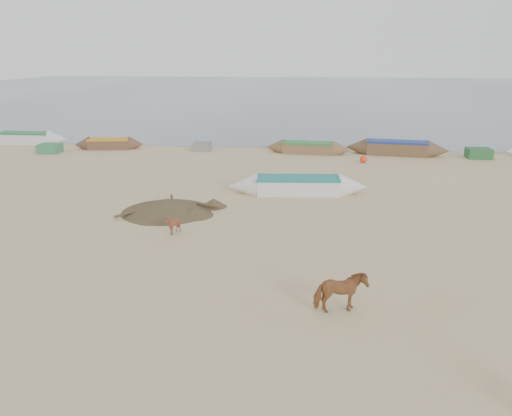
{
  "coord_description": "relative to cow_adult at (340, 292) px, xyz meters",
  "views": [
    {
      "loc": [
        1.96,
        -13.55,
        6.43
      ],
      "look_at": [
        0.0,
        4.0,
        1.0
      ],
      "focal_mm": 35.0,
      "sensor_mm": 36.0,
      "label": 1
    }
  ],
  "objects": [
    {
      "name": "ground",
      "position": [
        -2.83,
        1.73,
        -0.57
      ],
      "size": [
        140.0,
        140.0,
        0.0
      ],
      "primitive_type": "plane",
      "color": "tan",
      "rests_on": "ground"
    },
    {
      "name": "sea",
      "position": [
        -2.83,
        83.73,
        -0.56
      ],
      "size": [
        160.0,
        160.0,
        0.0
      ],
      "primitive_type": "plane",
      "color": "slate",
      "rests_on": "ground"
    },
    {
      "name": "cow_adult",
      "position": [
        0.0,
        0.0,
        0.0
      ],
      "size": [
        1.46,
        0.97,
        1.13
      ],
      "primitive_type": "imported",
      "rotation": [
        0.0,
        0.0,
        1.86
      ],
      "color": "#925830",
      "rests_on": "ground"
    },
    {
      "name": "calf_front",
      "position": [
        -5.9,
        5.3,
        -0.19
      ],
      "size": [
        0.89,
        0.86,
        0.75
      ],
      "primitive_type": "imported",
      "rotation": [
        0.0,
        0.0,
        -1.09
      ],
      "color": "brown",
      "rests_on": "ground"
    },
    {
      "name": "near_canoe",
      "position": [
        -1.45,
        11.53,
        -0.15
      ],
      "size": [
        6.78,
        1.92,
        0.83
      ],
      "primitive_type": null,
      "rotation": [
        0.0,
        0.0,
        0.09
      ],
      "color": "silver",
      "rests_on": "ground"
    },
    {
      "name": "debris_pile",
      "position": [
        -6.95,
        8.03,
        -0.33
      ],
      "size": [
        4.37,
        4.37,
        0.47
      ],
      "primitive_type": "cone",
      "rotation": [
        0.0,
        0.0,
        -0.14
      ],
      "color": "brown",
      "rests_on": "ground"
    },
    {
      "name": "waterline_canoes",
      "position": [
        -4.15,
        22.48,
        -0.14
      ],
      "size": [
        56.25,
        3.32,
        0.95
      ],
      "color": "brown",
      "rests_on": "ground"
    },
    {
      "name": "beach_clutter",
      "position": [
        0.42,
        21.44,
        -0.27
      ],
      "size": [
        43.68,
        3.8,
        0.64
      ],
      "color": "#33724B",
      "rests_on": "ground"
    }
  ]
}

